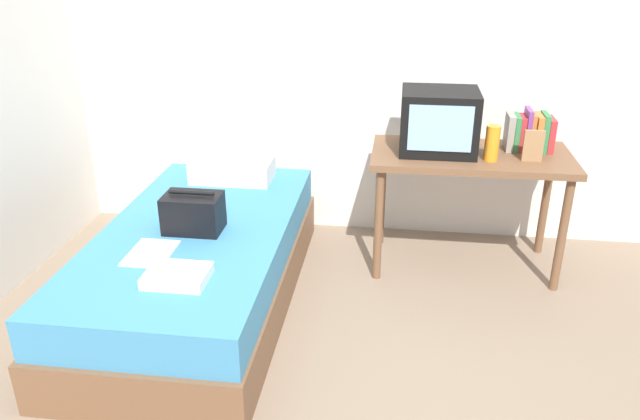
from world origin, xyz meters
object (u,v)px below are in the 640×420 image
Objects in this scene: remote_dark at (192,270)px; magazine at (151,253)px; bed at (199,265)px; picture_frame at (533,146)px; pillow at (233,170)px; desk at (470,168)px; book_row at (529,132)px; remote_silver at (180,209)px; water_bottle at (492,143)px; handbag at (193,213)px; folded_towel at (177,276)px; tv at (439,121)px.

magazine is at bearing 150.27° from remote_dark.
magazine is (-0.12, -0.33, 0.24)m from bed.
magazine is at bearing -155.72° from picture_frame.
magazine reaches higher than bed.
pillow is at bearing 82.58° from magazine.
desk is 0.40m from book_row.
pillow reaches higher than magazine.
remote_silver is at bearing -108.48° from pillow.
desk is at bearing 127.98° from water_bottle.
book_row is 1.83m from pillow.
remote_dark is (-1.68, -1.23, -0.37)m from book_row.
water_bottle reaches higher than desk.
remote_silver is (-0.17, 0.24, -0.09)m from handbag.
folded_towel is (-1.72, -1.31, -0.35)m from book_row.
folded_towel is at bearing -113.63° from remote_dark.
bed is 1.72× the size of desk.
handbag is 1.07× the size of folded_towel.
desk is 0.25m from water_bottle.
bed is 3.94× the size of pillow.
book_row is 0.90× the size of handbag.
pillow is at bearing 88.84° from bed.
folded_towel is (-1.48, -1.09, -0.35)m from water_bottle.
desk is 2.64× the size of tv.
bed is 1.77m from water_bottle.
tv reaches higher than remote_dark.
desk is 4.00× the size of magazine.
tv is at bearing 17.66° from remote_silver.
book_row is (0.33, 0.11, 0.20)m from desk.
water_bottle is at bearing -175.52° from picture_frame.
water_bottle is 1.79m from remote_dark.
picture_frame is at bearing 31.36° from remote_dark.
book_row is 1.87× the size of remote_silver.
bed is 0.34m from handbag.
tv is at bearing 45.85° from folded_towel.
water_bottle is 1.94m from magazine.
book_row reaches higher than bed.
pillow reaches higher than remote_silver.
remote_silver is 0.51× the size of folded_towel.
picture_frame is 0.62× the size of magazine.
folded_towel reaches higher than magazine.
remote_dark is at bearing -66.24° from remote_silver.
handbag is 0.30m from remote_silver.
magazine is at bearing -150.96° from book_row.
tv is at bearing 155.64° from water_bottle.
book_row is at bearing 22.39° from bed.
pillow is 3.53× the size of remote_silver.
picture_frame reaches higher than pillow.
remote_dark is at bearing -145.26° from water_bottle.
magazine is at bearing -144.95° from tv.
picture_frame reaches higher than bed.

